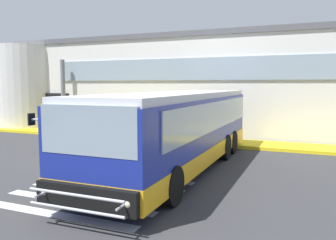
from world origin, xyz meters
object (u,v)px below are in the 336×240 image
at_px(entry_support_column, 63,95).
at_px(passenger_near_column, 69,116).
at_px(bus_main_foreground, 178,132).
at_px(passenger_by_doorway, 81,116).

bearing_deg(entry_support_column, passenger_near_column, -30.11).
xyz_separation_m(bus_main_foreground, passenger_near_column, (-9.36, 5.81, -0.25)).
height_order(bus_main_foreground, passenger_near_column, bus_main_foreground).
height_order(entry_support_column, passenger_near_column, entry_support_column).
relative_size(entry_support_column, passenger_near_column, 2.59).
distance_m(bus_main_foreground, passenger_near_column, 11.02).
bearing_deg(entry_support_column, bus_main_foreground, -31.72).
height_order(bus_main_foreground, passenger_by_doorway, bus_main_foreground).
distance_m(passenger_near_column, passenger_by_doorway, 0.94).
bearing_deg(passenger_near_column, passenger_by_doorway, -7.19).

